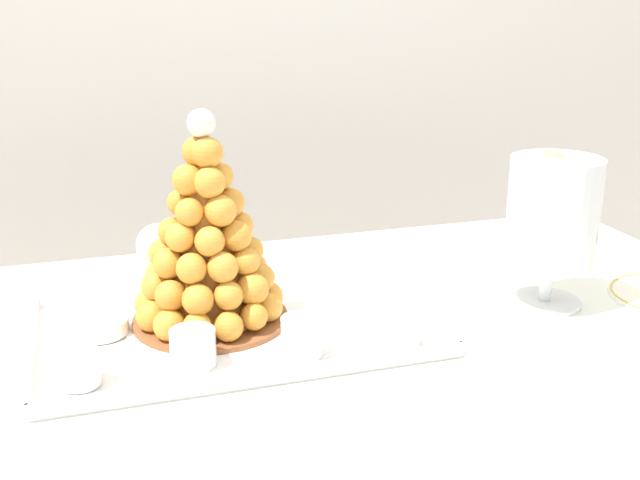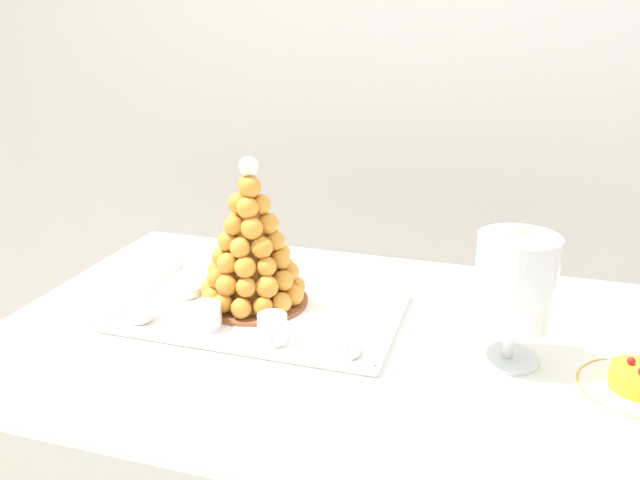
# 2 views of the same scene
# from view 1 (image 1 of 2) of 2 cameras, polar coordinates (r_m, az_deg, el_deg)

# --- Properties ---
(buffet_table) EXTENTS (1.37, 0.89, 0.79)m
(buffet_table) POSITION_cam_1_polar(r_m,az_deg,el_deg) (1.20, 2.88, -10.69)
(buffet_table) COLOR brown
(buffet_table) RESTS_ON ground_plane
(serving_tray) EXTENTS (0.57, 0.35, 0.02)m
(serving_tray) POSITION_cam_1_polar(r_m,az_deg,el_deg) (1.15, -6.29, -6.59)
(serving_tray) COLOR white
(serving_tray) RESTS_ON buffet_table
(croquembouche) EXTENTS (0.23, 0.23, 0.32)m
(croquembouche) POSITION_cam_1_polar(r_m,az_deg,el_deg) (1.13, -8.39, -0.31)
(croquembouche) COLOR brown
(croquembouche) RESTS_ON serving_tray
(dessert_cup_left) EXTENTS (0.05, 0.05, 0.05)m
(dessert_cup_left) POSITION_cam_1_polar(r_m,az_deg,el_deg) (1.02, -17.41, -9.13)
(dessert_cup_left) COLOR silver
(dessert_cup_left) RESTS_ON serving_tray
(dessert_cup_mid_left) EXTENTS (0.06, 0.06, 0.05)m
(dessert_cup_mid_left) POSITION_cam_1_polar(r_m,az_deg,el_deg) (1.04, -9.40, -7.99)
(dessert_cup_mid_left) COLOR silver
(dessert_cup_mid_left) RESTS_ON serving_tray
(dessert_cup_centre) EXTENTS (0.06, 0.06, 0.05)m
(dessert_cup_centre) POSITION_cam_1_polar(r_m,az_deg,el_deg) (1.05, -1.38, -7.29)
(dessert_cup_centre) COLOR silver
(dessert_cup_centre) RESTS_ON serving_tray
(dessert_cup_mid_right) EXTENTS (0.06, 0.06, 0.06)m
(dessert_cup_mid_right) POSITION_cam_1_polar(r_m,az_deg,el_deg) (1.09, 5.97, -6.30)
(dessert_cup_mid_right) COLOR silver
(dessert_cup_mid_right) RESTS_ON serving_tray
(creme_brulee_ramekin) EXTENTS (0.08, 0.08, 0.02)m
(creme_brulee_ramekin) POSITION_cam_1_polar(r_m,az_deg,el_deg) (1.16, -16.03, -6.11)
(creme_brulee_ramekin) COLOR white
(creme_brulee_ramekin) RESTS_ON serving_tray
(macaron_goblet) EXTENTS (0.14, 0.14, 0.25)m
(macaron_goblet) POSITION_cam_1_polar(r_m,az_deg,el_deg) (1.25, 16.82, 2.04)
(macaron_goblet) COLOR white
(macaron_goblet) RESTS_ON buffet_table
(wine_glass) EXTENTS (0.07, 0.07, 0.14)m
(wine_glass) POSITION_cam_1_polar(r_m,az_deg,el_deg) (1.20, -11.88, -0.64)
(wine_glass) COLOR silver
(wine_glass) RESTS_ON buffet_table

